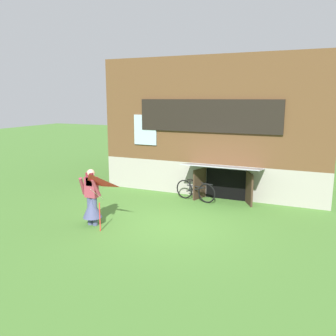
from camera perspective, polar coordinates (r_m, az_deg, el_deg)
The scene contains 5 objects.
ground_plane at distance 9.95m, azimuth 0.88°, elevation -8.98°, with size 60.00×60.00×0.00m, color #4C7F33.
log_house at distance 14.68m, azimuth 9.45°, elevation 7.15°, with size 8.09×6.28×4.86m.
person at distance 9.88m, azimuth -12.21°, elevation -5.37°, with size 0.61×0.52×1.57m.
kite at distance 9.13m, azimuth -12.53°, elevation -3.13°, with size 0.81×0.87×1.47m.
bicycle_black at distance 12.04m, azimuth 4.43°, elevation -3.68°, with size 1.52×0.39×0.71m.
Camera 1 is at (3.61, -8.61, 3.45)m, focal length 37.70 mm.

